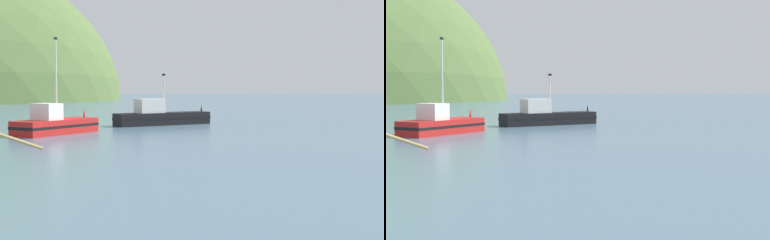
% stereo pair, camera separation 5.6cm
% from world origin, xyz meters
% --- Properties ---
extents(fishing_boat_black, '(9.77, 6.44, 5.04)m').
position_xyz_m(fishing_boat_black, '(-7.04, 47.57, 0.85)').
color(fishing_boat_black, black).
rests_on(fishing_boat_black, ground).
extents(fishing_boat_red, '(6.26, 7.46, 7.67)m').
position_xyz_m(fishing_boat_red, '(-15.53, 38.33, 0.77)').
color(fishing_boat_red, red).
rests_on(fishing_boat_red, ground).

